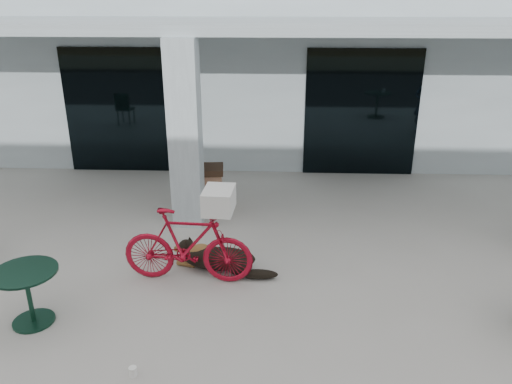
{
  "coord_description": "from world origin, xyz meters",
  "views": [
    {
      "loc": [
        -0.0,
        -5.59,
        3.75
      ],
      "look_at": [
        -0.29,
        1.26,
        1.0
      ],
      "focal_mm": 35.0,
      "sensor_mm": 36.0,
      "label": 1
    }
  ],
  "objects_px": {
    "trash_receptacle": "(210,189)",
    "cafe_table_near": "(29,297)",
    "dog": "(220,257)",
    "bicycle": "(188,246)"
  },
  "relations": [
    {
      "from": "trash_receptacle",
      "to": "cafe_table_near",
      "type": "bearing_deg",
      "value": -116.77
    },
    {
      "from": "dog",
      "to": "trash_receptacle",
      "type": "relative_size",
      "value": 1.38
    },
    {
      "from": "trash_receptacle",
      "to": "dog",
      "type": "bearing_deg",
      "value": -78.91
    },
    {
      "from": "cafe_table_near",
      "to": "trash_receptacle",
      "type": "xyz_separation_m",
      "value": [
        1.73,
        3.44,
        0.07
      ]
    },
    {
      "from": "dog",
      "to": "cafe_table_near",
      "type": "bearing_deg",
      "value": -132.2
    },
    {
      "from": "bicycle",
      "to": "cafe_table_near",
      "type": "bearing_deg",
      "value": 124.35
    },
    {
      "from": "dog",
      "to": "trash_receptacle",
      "type": "xyz_separation_m",
      "value": [
        -0.41,
        2.1,
        0.23
      ]
    },
    {
      "from": "bicycle",
      "to": "cafe_table_near",
      "type": "height_order",
      "value": "bicycle"
    },
    {
      "from": "dog",
      "to": "trash_receptacle",
      "type": "height_order",
      "value": "trash_receptacle"
    },
    {
      "from": "dog",
      "to": "trash_receptacle",
      "type": "bearing_deg",
      "value": 116.95
    }
  ]
}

